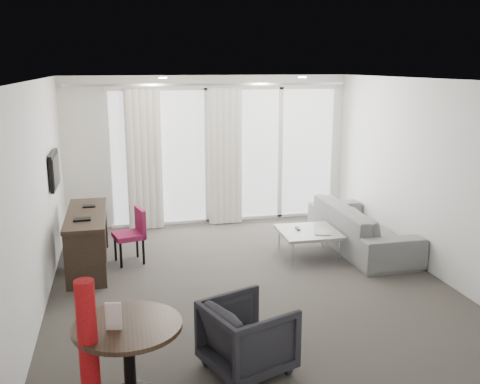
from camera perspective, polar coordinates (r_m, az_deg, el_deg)
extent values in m
cube|color=#403C37|center=(7.00, 1.13, -9.92)|extent=(5.00, 6.00, 0.00)
cube|color=white|center=(6.43, 1.23, 11.88)|extent=(5.00, 6.00, 0.00)
cube|color=silver|center=(6.47, -20.84, -0.64)|extent=(0.00, 6.00, 2.60)
cube|color=silver|center=(7.59, 19.80, 1.43)|extent=(0.00, 6.00, 2.60)
cube|color=silver|center=(3.89, 12.24, -9.17)|extent=(5.00, 0.00, 2.60)
cylinder|color=#FFE0B2|center=(7.86, -8.24, 11.96)|extent=(0.12, 0.12, 0.02)
cylinder|color=#FFE0B2|center=(8.31, 6.66, 12.07)|extent=(0.12, 0.12, 0.02)
cylinder|color=maroon|center=(4.44, -15.82, -16.32)|extent=(0.29, 0.29, 1.21)
imported|color=black|center=(5.10, 0.82, -15.14)|extent=(0.94, 0.92, 0.67)
imported|color=slate|center=(8.48, 12.81, -3.62)|extent=(0.90, 2.31, 0.67)
cube|color=#4D4D50|center=(11.25, -3.00, -1.18)|extent=(5.60, 3.00, 0.12)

